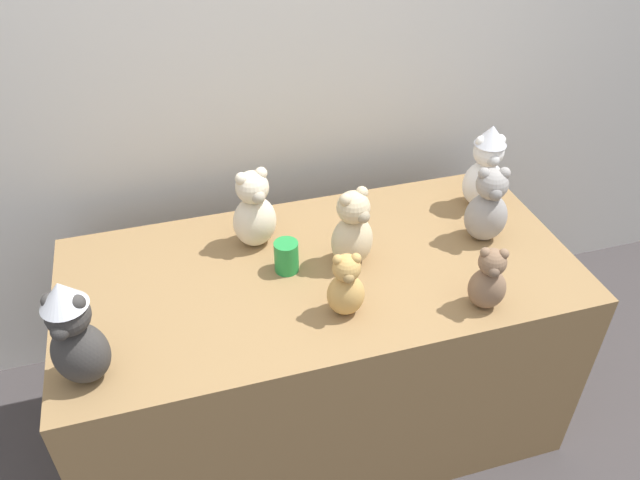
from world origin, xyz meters
name	(u,v)px	position (x,y,z in m)	size (l,w,h in m)	color
ground_plane	(338,469)	(0.00, 0.00, 0.00)	(10.00, 10.00, 0.00)	#3D3838
wall_back	(269,48)	(0.00, 0.91, 1.30)	(7.00, 0.08, 2.60)	silver
display_table	(320,350)	(0.00, 0.25, 0.39)	(1.70, 0.82, 0.79)	olive
teddy_bear_cream	(254,211)	(-0.17, 0.45, 0.92)	(0.17, 0.16, 0.29)	beige
teddy_bear_sand	(353,230)	(0.11, 0.25, 0.92)	(0.18, 0.17, 0.28)	#CCB78E
teddy_bear_honey	(346,286)	(0.02, 0.03, 0.89)	(0.13, 0.11, 0.22)	tan
teddy_bear_mocha	(489,280)	(0.43, -0.06, 0.89)	(0.14, 0.13, 0.22)	#7F6047
teddy_bear_snow	(486,168)	(0.69, 0.44, 0.95)	(0.16, 0.14, 0.33)	white
teddy_bear_ash	(488,207)	(0.60, 0.25, 0.92)	(0.17, 0.16, 0.28)	gray
teddy_bear_charcoal	(74,334)	(-0.73, -0.01, 0.95)	(0.19, 0.18, 0.34)	#383533
party_cup_green	(286,257)	(-0.11, 0.28, 0.84)	(0.08, 0.08, 0.11)	#238C3D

